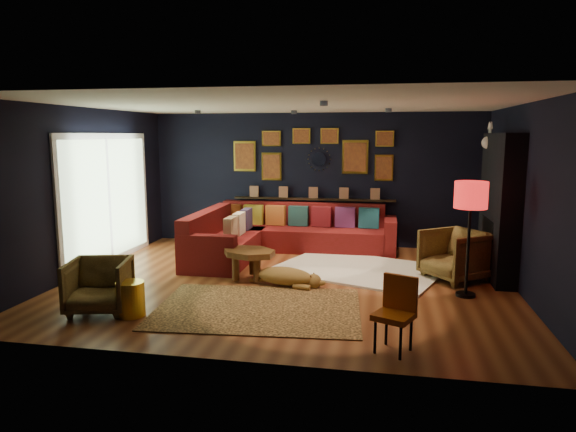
% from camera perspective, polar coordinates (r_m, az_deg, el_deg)
% --- Properties ---
extents(floor, '(6.50, 6.50, 0.00)m').
position_cam_1_polar(floor, '(7.72, 0.03, -7.35)').
color(floor, brown).
rests_on(floor, ground).
extents(room_walls, '(6.50, 6.50, 6.50)m').
position_cam_1_polar(room_walls, '(7.43, 0.03, 4.53)').
color(room_walls, black).
rests_on(room_walls, ground).
extents(sectional, '(3.41, 2.69, 0.86)m').
position_cam_1_polar(sectional, '(9.48, -1.60, -2.25)').
color(sectional, maroon).
rests_on(sectional, ground).
extents(ledge, '(3.20, 0.12, 0.04)m').
position_cam_1_polar(ledge, '(10.13, 2.83, 1.89)').
color(ledge, black).
rests_on(ledge, room_walls).
extents(gallery_wall, '(3.15, 0.04, 1.02)m').
position_cam_1_polar(gallery_wall, '(10.09, 2.83, 6.92)').
color(gallery_wall, yellow).
rests_on(gallery_wall, room_walls).
extents(sunburst_mirror, '(0.47, 0.16, 0.47)m').
position_cam_1_polar(sunburst_mirror, '(10.09, 3.47, 6.31)').
color(sunburst_mirror, silver).
rests_on(sunburst_mirror, room_walls).
extents(fireplace, '(0.31, 1.60, 2.20)m').
position_cam_1_polar(fireplace, '(8.44, 22.37, 0.48)').
color(fireplace, black).
rests_on(fireplace, ground).
extents(deer_head, '(0.50, 0.28, 0.45)m').
position_cam_1_polar(deer_head, '(8.86, 22.42, 7.55)').
color(deer_head, white).
rests_on(deer_head, fireplace).
extents(sliding_door, '(0.06, 2.80, 2.20)m').
position_cam_1_polar(sliding_door, '(9.18, -19.39, 1.78)').
color(sliding_door, white).
rests_on(sliding_door, ground).
extents(ceiling_spots, '(3.30, 2.50, 0.06)m').
position_cam_1_polar(ceiling_spots, '(8.20, 1.09, 11.71)').
color(ceiling_spots, black).
rests_on(ceiling_spots, room_walls).
extents(shag_rug, '(3.01, 2.60, 0.03)m').
position_cam_1_polar(shag_rug, '(8.45, 7.87, -5.87)').
color(shag_rug, white).
rests_on(shag_rug, ground).
extents(leopard_rug, '(2.69, 2.02, 0.01)m').
position_cam_1_polar(leopard_rug, '(6.60, -3.33, -10.17)').
color(leopard_rug, tan).
rests_on(leopard_rug, ground).
extents(coffee_table, '(1.04, 0.91, 0.43)m').
position_cam_1_polar(coffee_table, '(7.74, -4.36, -4.40)').
color(coffee_table, brown).
rests_on(coffee_table, shag_rug).
extents(pouf, '(0.53, 0.53, 0.34)m').
position_cam_1_polar(pouf, '(8.62, -7.66, -4.26)').
color(pouf, maroon).
rests_on(pouf, shag_rug).
extents(armchair_left, '(0.85, 0.81, 0.73)m').
position_cam_1_polar(armchair_left, '(6.79, -20.28, -7.01)').
color(armchair_left, '#AF8B3D').
rests_on(armchair_left, ground).
extents(armchair_right, '(1.10, 1.11, 0.84)m').
position_cam_1_polar(armchair_right, '(8.14, 18.09, -3.89)').
color(armchair_right, '#AF8B3D').
rests_on(armchair_right, ground).
extents(gold_stool, '(0.34, 0.34, 0.42)m').
position_cam_1_polar(gold_stool, '(6.56, -17.08, -8.80)').
color(gold_stool, yellow).
rests_on(gold_stool, ground).
extents(orange_chair, '(0.47, 0.47, 0.77)m').
position_cam_1_polar(orange_chair, '(5.37, 11.96, -9.94)').
color(orange_chair, black).
rests_on(orange_chair, ground).
extents(floor_lamp, '(0.43, 0.43, 1.57)m').
position_cam_1_polar(floor_lamp, '(7.21, 19.64, 1.65)').
color(floor_lamp, black).
rests_on(floor_lamp, ground).
extents(dog, '(1.23, 0.76, 0.36)m').
position_cam_1_polar(dog, '(7.48, -0.35, -6.33)').
color(dog, olive).
rests_on(dog, leopard_rug).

